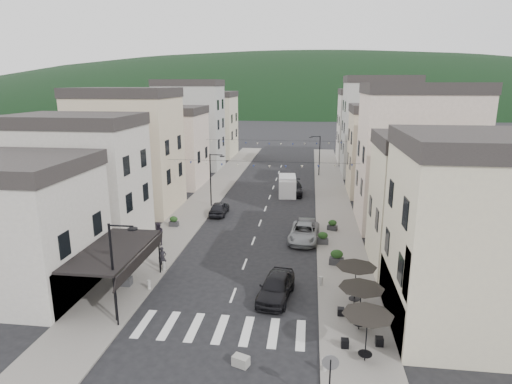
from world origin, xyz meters
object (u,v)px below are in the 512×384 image
parked_car_a (276,287)px  parked_car_e (219,208)px  parked_car_b (307,228)px  parked_car_d (293,188)px  pedestrian_a (162,258)px  delivery_van (287,185)px  pedestrian_b (159,234)px  parked_car_c (304,233)px

parked_car_a → parked_car_e: 18.77m
parked_car_b → parked_car_e: 10.57m
parked_car_d → pedestrian_a: 25.10m
delivery_van → pedestrian_b: delivery_van is taller
parked_car_d → delivery_van: size_ratio=0.98×
parked_car_e → parked_car_b: bearing=150.0°
pedestrian_a → pedestrian_b: bearing=90.8°
parked_car_e → delivery_van: delivery_van is taller
delivery_van → parked_car_b: bearing=-84.1°
parked_car_e → parked_car_d: bearing=-128.3°
parked_car_a → pedestrian_a: bearing=167.4°
pedestrian_a → delivery_van: bearing=49.4°
parked_car_b → delivery_van: (-2.59, 14.55, 0.52)m
parked_car_b → parked_car_d: 14.84m
parked_car_c → pedestrian_b: size_ratio=2.69×
parked_car_b → parked_car_a: bearing=-99.5°
parked_car_b → pedestrian_a: bearing=-140.8°
parked_car_a → pedestrian_b: size_ratio=2.39×
parked_car_a → parked_car_b: size_ratio=1.11×
delivery_van → parked_car_c: bearing=-85.7°
parked_car_e → pedestrian_b: size_ratio=2.08×
pedestrian_b → parked_car_a: bearing=0.9°
parked_car_a → delivery_van: bearing=99.4°
parked_car_b → parked_car_d: parked_car_d is taller
pedestrian_a → parked_car_d: bearing=47.9°
parked_car_a → parked_car_d: (0.00, 26.77, -0.05)m
parked_car_b → parked_car_c: (-0.21, -1.37, 0.04)m
parked_car_a → parked_car_e: parked_car_a is taller
parked_car_b → delivery_van: delivery_van is taller
parked_car_a → delivery_van: 26.61m
delivery_van → pedestrian_a: (-7.87, -23.39, -0.26)m
parked_car_e → pedestrian_b: 10.07m
parked_car_b → parked_car_d: (-1.80, 14.73, 0.06)m
parked_car_b → pedestrian_b: (-12.34, -4.35, 0.41)m
parked_car_c → delivery_van: (-2.37, 15.92, 0.48)m
parked_car_a → pedestrian_a: 9.23m
parked_car_a → parked_car_d: parked_car_a is taller
parked_car_b → delivery_van: bearing=99.1°
parked_car_a → pedestrian_b: bearing=151.6°
parked_car_a → parked_car_b: 12.18m
parked_car_b → pedestrian_b: pedestrian_b is taller
parked_car_b → pedestrian_a: 13.69m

